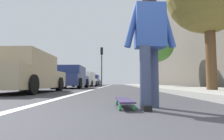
% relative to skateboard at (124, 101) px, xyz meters
% --- Properties ---
extents(ground_plane, '(80.00, 80.00, 0.00)m').
position_rel_skateboard_xyz_m(ground_plane, '(8.41, 0.14, -0.09)').
color(ground_plane, '#38383D').
extents(lane_stripe_white, '(52.00, 0.16, 0.01)m').
position_rel_skateboard_xyz_m(lane_stripe_white, '(18.41, 1.40, -0.09)').
color(lane_stripe_white, silver).
rests_on(lane_stripe_white, ground).
extents(sidewalk_curb, '(52.00, 3.20, 0.14)m').
position_rel_skateboard_xyz_m(sidewalk_curb, '(16.41, -3.23, -0.02)').
color(sidewalk_curb, '#9E9B93').
rests_on(sidewalk_curb, ground).
extents(building_facade, '(40.00, 1.20, 8.56)m').
position_rel_skateboard_xyz_m(building_facade, '(20.41, -6.04, 4.19)').
color(building_facade, '#615A50').
rests_on(building_facade, ground).
extents(skateboard, '(0.85, 0.26, 0.11)m').
position_rel_skateboard_xyz_m(skateboard, '(0.00, 0.00, 0.00)').
color(skateboard, green).
rests_on(skateboard, ground).
extents(skater_person, '(0.47, 0.72, 1.64)m').
position_rel_skateboard_xyz_m(skater_person, '(-0.15, -0.35, 0.84)').
color(skater_person, '#384260').
rests_on(skater_person, ground).
extents(parked_car_near, '(4.44, 1.89, 1.46)m').
position_rel_skateboard_xyz_m(parked_car_near, '(4.04, 3.45, 0.60)').
color(parked_car_near, tan).
rests_on(parked_car_near, ground).
extents(parked_car_mid, '(4.02, 1.93, 1.49)m').
position_rel_skateboard_xyz_m(parked_car_mid, '(9.82, 3.22, 0.63)').
color(parked_car_mid, navy).
rests_on(parked_car_mid, ground).
extents(parked_car_far, '(4.57, 2.11, 1.46)m').
position_rel_skateboard_xyz_m(parked_car_far, '(16.38, 3.39, 0.60)').
color(parked_car_far, silver).
rests_on(parked_car_far, ground).
extents(parked_car_end, '(4.55, 1.92, 1.48)m').
position_rel_skateboard_xyz_m(parked_car_end, '(22.93, 3.46, 0.62)').
color(parked_car_end, navy).
rests_on(parked_car_end, ground).
extents(traffic_light, '(0.33, 0.28, 4.38)m').
position_rel_skateboard_xyz_m(traffic_light, '(17.80, 1.80, 2.93)').
color(traffic_light, '#2D2D2D').
rests_on(traffic_light, ground).
extents(street_tree_mid, '(2.59, 2.59, 4.48)m').
position_rel_skateboard_xyz_m(street_tree_mid, '(10.82, -2.83, 3.08)').
color(street_tree_mid, brown).
rests_on(street_tree_mid, ground).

